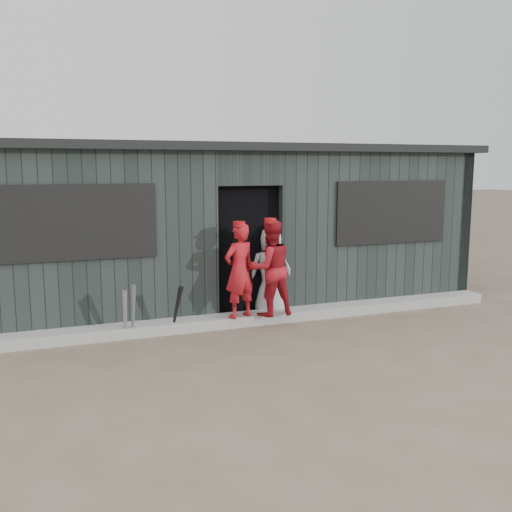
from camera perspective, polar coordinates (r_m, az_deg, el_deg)
name	(u,v)px	position (r m, az deg, el deg)	size (l,w,h in m)	color
ground	(310,362)	(6.84, 5.40, -10.52)	(80.00, 80.00, 0.00)	brown
curb	(256,318)	(8.42, -0.05, -6.21)	(8.00, 0.36, 0.15)	#9B9B96
bat_left	(125,315)	(7.73, -12.96, -5.77)	(0.07, 0.07, 0.69)	#9899A1
bat_mid	(133,311)	(7.74, -12.20, -5.44)	(0.07, 0.07, 0.78)	gray
bat_right	(177,309)	(7.90, -7.95, -5.31)	(0.07, 0.07, 0.71)	black
player_red_left	(239,271)	(8.03, -1.67, -1.48)	(0.49, 0.32, 1.35)	#B3161E
player_red_right	(270,268)	(8.15, 1.41, -1.21)	(0.67, 0.52, 1.38)	#A3141E
player_grey_back	(271,272)	(8.63, 1.54, -1.65)	(0.67, 0.44, 1.38)	#BEBEBE
dugout	(221,225)	(9.77, -3.52, 3.12)	(8.30, 3.30, 2.62)	black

